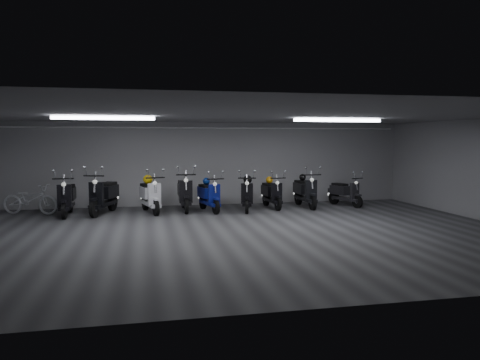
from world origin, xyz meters
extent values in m
cube|color=#3A3A3D|center=(0.00, 0.00, -0.01)|extent=(14.00, 10.00, 0.01)
cube|color=gray|center=(0.00, 0.00, 2.80)|extent=(14.00, 10.00, 0.01)
cube|color=gray|center=(0.00, 5.00, 1.40)|extent=(14.00, 0.01, 2.80)
cube|color=gray|center=(0.00, -5.00, 1.40)|extent=(14.00, 0.01, 2.80)
cube|color=white|center=(-3.00, 1.00, 2.74)|extent=(2.40, 0.18, 0.08)
cube|color=white|center=(3.00, 1.00, 2.74)|extent=(2.40, 0.18, 0.08)
cylinder|color=white|center=(0.00, 4.92, 2.62)|extent=(13.60, 0.05, 0.05)
imported|color=white|center=(-5.43, 4.01, 0.55)|extent=(1.81, 1.13, 1.10)
sphere|color=gold|center=(-1.98, 3.78, 1.01)|extent=(0.29, 0.29, 0.29)
sphere|color=black|center=(3.08, 3.95, 0.97)|extent=(0.23, 0.23, 0.23)
sphere|color=navy|center=(-0.18, 3.69, 0.93)|extent=(0.23, 0.23, 0.23)
sphere|color=black|center=(1.13, 3.61, 0.96)|extent=(0.27, 0.27, 0.27)
sphere|color=orange|center=(1.95, 3.98, 0.90)|extent=(0.23, 0.23, 0.23)
camera|label=1|loc=(-2.05, -10.52, 2.21)|focal=34.31mm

